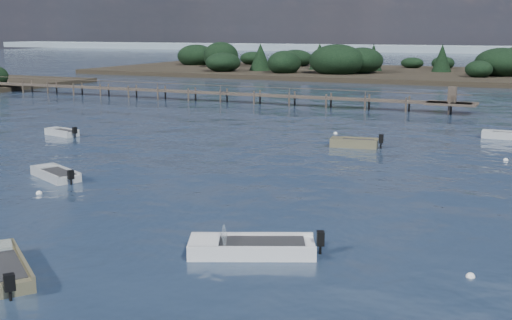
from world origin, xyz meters
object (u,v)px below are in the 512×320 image
at_px(tender_far_grey_b, 502,136).
at_px(tender_far_white, 354,145).
at_px(jetty, 224,94).
at_px(dinghy_mid_white_a, 251,250).
at_px(tender_far_grey, 62,134).
at_px(dinghy_mid_grey, 55,176).

xyz_separation_m(tender_far_grey_b, tender_far_white, (-9.50, -8.32, 0.02)).
relative_size(tender_far_grey_b, jetty, 0.05).
relative_size(dinghy_mid_white_a, jetty, 0.08).
relative_size(tender_far_grey_b, tender_far_grey, 1.00).
bearing_deg(tender_far_white, tender_far_grey_b, 41.24).
bearing_deg(tender_far_white, dinghy_mid_grey, -127.77).
bearing_deg(tender_far_grey, dinghy_mid_grey, -50.54).
relative_size(tender_far_grey_b, tender_far_white, 0.88).
xyz_separation_m(tender_far_grey_b, dinghy_mid_grey, (-22.34, -24.89, -0.02)).
height_order(dinghy_mid_white_a, jetty, jetty).
bearing_deg(dinghy_mid_grey, tender_far_grey, 129.46).
height_order(tender_far_grey_b, dinghy_mid_grey, tender_far_grey_b).
distance_m(tender_far_grey, jetty, 26.93).
bearing_deg(dinghy_mid_grey, jetty, 103.18).
relative_size(dinghy_mid_white_a, tender_far_grey, 1.51).
relative_size(dinghy_mid_grey, jetty, 0.06).
bearing_deg(tender_far_grey_b, tender_far_white, -138.76).
xyz_separation_m(tender_far_grey, jetty, (0.78, 26.90, 0.84)).
bearing_deg(dinghy_mid_grey, tender_far_white, 52.23).
xyz_separation_m(dinghy_mid_white_a, tender_far_grey, (-25.33, 18.88, -0.01)).
bearing_deg(dinghy_mid_grey, dinghy_mid_white_a, -23.97).
height_order(tender_far_grey_b, dinghy_mid_white_a, dinghy_mid_white_a).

